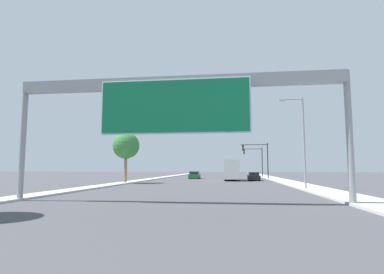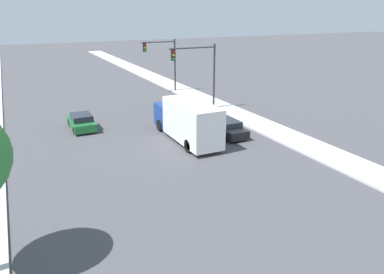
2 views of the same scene
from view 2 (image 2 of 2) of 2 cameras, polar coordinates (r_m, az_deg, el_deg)
name	(u,v)px [view 2 (image 2 of 2)]	position (r m, az deg, el deg)	size (l,w,h in m)	color
sidewalk_right	(212,103)	(41.77, 3.14, 5.13)	(3.00, 120.00, 0.15)	beige
car_far_left	(82,122)	(34.18, -16.47, 2.23)	(1.87, 4.20, 1.37)	#1E662D
car_mid_left	(225,127)	(31.37, 5.11, 1.49)	(1.79, 4.76, 1.37)	black
truck_box_primary	(187,121)	(29.51, -0.70, 2.50)	(2.35, 8.59, 3.29)	navy
traffic_light_near_intersection	(201,67)	(37.99, 1.35, 10.67)	(5.04, 0.32, 6.73)	#2D2D30
traffic_light_mid_block	(165,57)	(47.12, -4.15, 12.03)	(4.35, 0.32, 6.54)	#2D2D30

